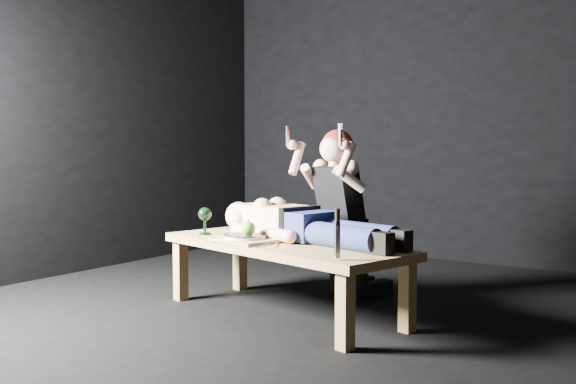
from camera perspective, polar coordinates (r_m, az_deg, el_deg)
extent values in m
plane|color=black|center=(4.05, 3.02, -10.89)|extent=(5.00, 5.00, 0.00)
plane|color=black|center=(6.22, 15.14, 8.09)|extent=(5.00, 0.00, 5.00)
cube|color=tan|center=(4.21, -0.38, -7.19)|extent=(1.77, 1.01, 0.45)
cube|color=tan|center=(4.16, -3.61, -4.02)|extent=(0.43, 0.35, 0.02)
cylinder|color=white|center=(4.16, -3.61, -3.73)|extent=(0.30, 0.30, 0.02)
sphere|color=#589B1C|center=(4.15, -3.29, -3.04)|extent=(0.08, 0.08, 0.08)
cube|color=#B2B2B7|center=(4.38, -5.53, -3.73)|extent=(0.06, 0.18, 0.01)
cube|color=#B2B2B7|center=(3.99, -2.05, -4.48)|extent=(0.02, 0.18, 0.01)
cube|color=#B2B2B7|center=(4.04, -0.99, -4.38)|extent=(0.10, 0.16, 0.01)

